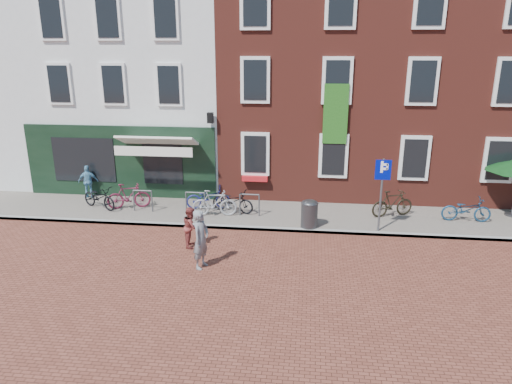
# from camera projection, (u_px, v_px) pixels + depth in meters

# --- Properties ---
(ground) EXTENTS (80.00, 80.00, 0.00)m
(ground) POSITION_uv_depth(u_px,v_px,m) (231.00, 230.00, 15.95)
(ground) COLOR brown
(sidewalk) EXTENTS (24.00, 3.00, 0.10)m
(sidewalk) POSITION_uv_depth(u_px,v_px,m) (264.00, 214.00, 17.25)
(sidewalk) COLOR slate
(sidewalk) RESTS_ON ground
(building_stucco) EXTENTS (8.00, 8.00, 9.00)m
(building_stucco) POSITION_uv_depth(u_px,v_px,m) (149.00, 80.00, 21.82)
(building_stucco) COLOR silver
(building_stucco) RESTS_ON ground
(building_brick_mid) EXTENTS (6.00, 8.00, 10.00)m
(building_brick_mid) POSITION_uv_depth(u_px,v_px,m) (299.00, 70.00, 20.89)
(building_brick_mid) COLOR maroon
(building_brick_mid) RESTS_ON ground
(building_brick_right) EXTENTS (6.00, 8.00, 10.00)m
(building_brick_right) POSITION_uv_depth(u_px,v_px,m) (438.00, 71.00, 20.22)
(building_brick_right) COLOR maroon
(building_brick_right) RESTS_ON ground
(filler_left) EXTENTS (7.00, 8.00, 9.00)m
(filler_left) POSITION_uv_depth(u_px,v_px,m) (0.00, 79.00, 22.66)
(filler_left) COLOR silver
(filler_left) RESTS_ON ground
(litter_bin) EXTENTS (0.56, 0.56, 1.04)m
(litter_bin) POSITION_uv_depth(u_px,v_px,m) (309.00, 212.00, 15.75)
(litter_bin) COLOR #39393C
(litter_bin) RESTS_ON sidewalk
(parking_sign) EXTENTS (0.50, 0.08, 2.46)m
(parking_sign) POSITION_uv_depth(u_px,v_px,m) (382.00, 182.00, 15.10)
(parking_sign) COLOR #4C4C4F
(parking_sign) RESTS_ON sidewalk
(woman) EXTENTS (0.57, 0.71, 1.70)m
(woman) POSITION_uv_depth(u_px,v_px,m) (201.00, 239.00, 12.98)
(woman) COLOR slate
(woman) RESTS_ON ground
(boy) EXTENTS (0.58, 0.69, 1.27)m
(boy) POSITION_uv_depth(u_px,v_px,m) (191.00, 227.00, 14.46)
(boy) COLOR brown
(boy) RESTS_ON ground
(cafe_person) EXTENTS (0.84, 0.52, 1.33)m
(cafe_person) POSITION_uv_depth(u_px,v_px,m) (88.00, 181.00, 18.90)
(cafe_person) COLOR #5992B3
(cafe_person) RESTS_ON sidewalk
(bicycle_0) EXTENTS (1.75, 1.25, 0.87)m
(bicycle_0) POSITION_uv_depth(u_px,v_px,m) (99.00, 197.00, 17.64)
(bicycle_0) COLOR black
(bicycle_0) RESTS_ON sidewalk
(bicycle_1) EXTENTS (1.67, 0.97, 0.97)m
(bicycle_1) POSITION_uv_depth(u_px,v_px,m) (129.00, 196.00, 17.64)
(bicycle_1) COLOR maroon
(bicycle_1) RESTS_ON sidewalk
(bicycle_2) EXTENTS (1.74, 0.85, 0.87)m
(bicycle_2) POSITION_uv_depth(u_px,v_px,m) (208.00, 198.00, 17.61)
(bicycle_2) COLOR navy
(bicycle_2) RESTS_ON sidewalk
(bicycle_3) EXTENTS (1.65, 0.64, 0.97)m
(bicycle_3) POSITION_uv_depth(u_px,v_px,m) (214.00, 203.00, 16.84)
(bicycle_3) COLOR gray
(bicycle_3) RESTS_ON sidewalk
(bicycle_4) EXTENTS (1.76, 1.05, 0.87)m
(bicycle_4) POSITION_uv_depth(u_px,v_px,m) (233.00, 201.00, 17.25)
(bicycle_4) COLOR black
(bicycle_4) RESTS_ON sidewalk
(bicycle_5) EXTENTS (1.67, 1.02, 0.97)m
(bicycle_5) POSITION_uv_depth(u_px,v_px,m) (392.00, 204.00, 16.79)
(bicycle_5) COLOR black
(bicycle_5) RESTS_ON sidewalk
(bicycle_6) EXTENTS (1.67, 0.61, 0.87)m
(bicycle_6) POSITION_uv_depth(u_px,v_px,m) (466.00, 209.00, 16.32)
(bicycle_6) COLOR navy
(bicycle_6) RESTS_ON sidewalk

